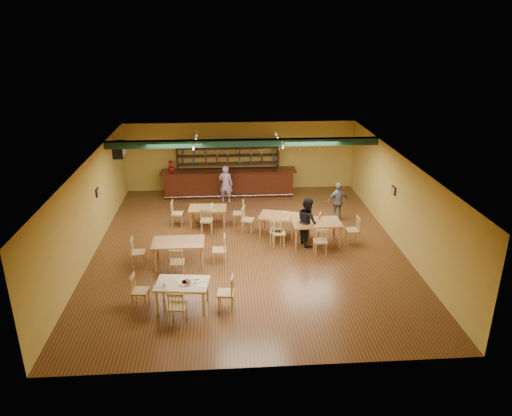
{
  "coord_description": "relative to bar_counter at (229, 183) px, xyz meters",
  "views": [
    {
      "loc": [
        -0.73,
        -14.47,
        7.03
      ],
      "look_at": [
        0.31,
        0.6,
        1.15
      ],
      "focal_mm": 33.75,
      "sensor_mm": 36.0,
      "label": 1
    }
  ],
  "objects": [
    {
      "name": "side_plate",
      "position": [
        -0.82,
        -8.84,
        0.17
      ],
      "size": [
        0.24,
        0.24,
        0.01
      ],
      "primitive_type": "cylinder",
      "rotation": [
        0.0,
        0.0,
        -0.11
      ],
      "color": "white",
      "rests_on": "near_table"
    },
    {
      "name": "pizza_server",
      "position": [
        -1.11,
        -8.6,
        0.18
      ],
      "size": [
        0.28,
        0.3,
        0.0
      ],
      "primitive_type": "cube",
      "rotation": [
        0.0,
        0.0,
        -0.83
      ],
      "color": "silver",
      "rests_on": "pizza_tray"
    },
    {
      "name": "parmesan_shaker",
      "position": [
        -1.78,
        -8.8,
        0.21
      ],
      "size": [
        0.08,
        0.08,
        0.11
      ],
      "primitive_type": "cylinder",
      "rotation": [
        0.0,
        0.0,
        -0.11
      ],
      "color": "#EAE5C6",
      "rests_on": "near_table"
    },
    {
      "name": "dining_table_c",
      "position": [
        -1.63,
        -6.24,
        -0.17
      ],
      "size": [
        1.57,
        0.94,
        0.78
      ],
      "primitive_type": "cube",
      "rotation": [
        0.0,
        0.0,
        -0.0
      ],
      "color": "#9B6537",
      "rests_on": "ground"
    },
    {
      "name": "floor",
      "position": [
        0.54,
        -5.15,
        -0.56
      ],
      "size": [
        12.0,
        12.0,
        0.0
      ],
      "primitive_type": "plane",
      "color": "#542918",
      "rests_on": "ground"
    },
    {
      "name": "napkin_stack",
      "position": [
        -1.01,
        -8.46,
        0.17
      ],
      "size": [
        0.21,
        0.16,
        0.03
      ],
      "primitive_type": "cube",
      "rotation": [
        0.0,
        0.0,
        0.06
      ],
      "color": "white",
      "rests_on": "near_table"
    },
    {
      "name": "pizza_tray",
      "position": [
        -1.25,
        -8.65,
        0.17
      ],
      "size": [
        0.53,
        0.53,
        0.01
      ],
      "primitive_type": "cylinder",
      "rotation": [
        0.0,
        0.0,
        -0.42
      ],
      "color": "silver",
      "rests_on": "near_table"
    },
    {
      "name": "dining_table_d",
      "position": [
        2.83,
        -5.07,
        -0.16
      ],
      "size": [
        1.63,
        0.99,
        0.81
      ],
      "primitive_type": "cube",
      "rotation": [
        0.0,
        0.0,
        0.01
      ],
      "color": "#9B6537",
      "rests_on": "ground"
    },
    {
      "name": "patron_right_a",
      "position": [
        2.53,
        -5.05,
        0.26
      ],
      "size": [
        0.8,
        0.93,
        1.65
      ],
      "primitive_type": "imported",
      "rotation": [
        0.0,
        0.0,
        1.81
      ],
      "color": "black",
      "rests_on": "ground"
    },
    {
      "name": "bar_counter",
      "position": [
        0.0,
        0.0,
        0.0
      ],
      "size": [
        5.72,
        0.85,
        1.13
      ],
      "primitive_type": "cube",
      "color": "#35150A",
      "rests_on": "ground"
    },
    {
      "name": "ac_unit",
      "position": [
        -4.26,
        -0.95,
        1.79
      ],
      "size": [
        0.34,
        0.7,
        0.48
      ],
      "primitive_type": "cube",
      "color": "white",
      "rests_on": "wall_left"
    },
    {
      "name": "back_bar_hutch",
      "position": [
        0.0,
        0.63,
        0.57
      ],
      "size": [
        4.43,
        0.4,
        2.28
      ],
      "primitive_type": "cube",
      "color": "#35150A",
      "rests_on": "ground"
    },
    {
      "name": "picture_right",
      "position": [
        5.51,
        -4.65,
        1.14
      ],
      "size": [
        0.04,
        0.34,
        0.28
      ],
      "primitive_type": "cube",
      "color": "black",
      "rests_on": "wall_right"
    },
    {
      "name": "poinsettia",
      "position": [
        -2.41,
        0.0,
        0.8
      ],
      "size": [
        0.34,
        0.34,
        0.47
      ],
      "primitive_type": "imported",
      "rotation": [
        0.0,
        0.0,
        0.35
      ],
      "color": "#A10E14",
      "rests_on": "bar_counter"
    },
    {
      "name": "track_rail_right",
      "position": [
        1.94,
        -1.75,
        2.38
      ],
      "size": [
        0.05,
        2.5,
        0.05
      ],
      "primitive_type": "cube",
      "color": "white",
      "rests_on": "ceiling"
    },
    {
      "name": "patron_right_b",
      "position": [
        4.03,
        -3.07,
        0.17
      ],
      "size": [
        0.9,
        0.46,
        1.47
      ],
      "primitive_type": "imported",
      "rotation": [
        0.0,
        0.0,
        3.26
      ],
      "color": "slate",
      "rests_on": "ground"
    },
    {
      "name": "patron_bar",
      "position": [
        -0.14,
        -0.83,
        0.22
      ],
      "size": [
        0.65,
        0.52,
        1.58
      ],
      "primitive_type": "imported",
      "rotation": [
        0.0,
        0.0,
        2.87
      ],
      "color": "#9352B2",
      "rests_on": "ground"
    },
    {
      "name": "track_rail_left",
      "position": [
        -1.26,
        -1.75,
        2.38
      ],
      "size": [
        0.05,
        2.5,
        0.05
      ],
      "primitive_type": "cube",
      "color": "white",
      "rests_on": "ceiling"
    },
    {
      "name": "ceiling_beam",
      "position": [
        0.54,
        -2.35,
        2.31
      ],
      "size": [
        10.0,
        0.3,
        0.25
      ],
      "primitive_type": "cube",
      "color": "black",
      "rests_on": "ceiling"
    },
    {
      "name": "near_table",
      "position": [
        -1.35,
        -8.65,
        -0.2
      ],
      "size": [
        1.44,
        1.02,
        0.72
      ],
      "primitive_type": "cube",
      "rotation": [
        0.0,
        0.0,
        -0.11
      ],
      "color": "beige",
      "rests_on": "ground"
    },
    {
      "name": "picture_left",
      "position": [
        -4.43,
        -4.15,
        1.14
      ],
      "size": [
        0.04,
        0.34,
        0.28
      ],
      "primitive_type": "cube",
      "color": "black",
      "rests_on": "wall_left"
    },
    {
      "name": "dining_table_a",
      "position": [
        -0.82,
        -3.19,
        -0.22
      ],
      "size": [
        1.4,
        0.89,
        0.68
      ],
      "primitive_type": "cube",
      "rotation": [
        0.0,
        0.0,
        -0.06
      ],
      "color": "#9B6537",
      "rests_on": "ground"
    },
    {
      "name": "dining_table_b",
      "position": [
        1.73,
        -4.25,
        -0.2
      ],
      "size": [
        1.66,
        1.28,
        0.73
      ],
      "primitive_type": "cube",
      "rotation": [
        0.0,
        0.0,
        -0.31
      ],
      "color": "#9B6537",
      "rests_on": "ground"
    }
  ]
}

